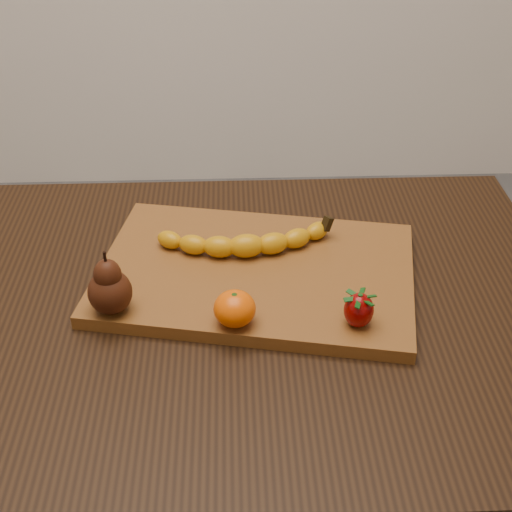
{
  "coord_description": "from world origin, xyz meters",
  "views": [
    {
      "loc": [
        0.02,
        -0.78,
        1.38
      ],
      "look_at": [
        0.05,
        0.05,
        0.8
      ],
      "focal_mm": 50.0,
      "sensor_mm": 36.0,
      "label": 1
    }
  ],
  "objects_px": {
    "table": "(222,353)",
    "mandarin": "(235,309)",
    "cutting_board": "(256,273)",
    "pear": "(109,282)"
  },
  "relations": [
    {
      "from": "cutting_board",
      "to": "pear",
      "type": "height_order",
      "value": "pear"
    },
    {
      "from": "cutting_board",
      "to": "mandarin",
      "type": "relative_size",
      "value": 8.18
    },
    {
      "from": "cutting_board",
      "to": "mandarin",
      "type": "height_order",
      "value": "mandarin"
    },
    {
      "from": "mandarin",
      "to": "cutting_board",
      "type": "bearing_deg",
      "value": 75.25
    },
    {
      "from": "table",
      "to": "pear",
      "type": "distance_m",
      "value": 0.22
    },
    {
      "from": "table",
      "to": "mandarin",
      "type": "distance_m",
      "value": 0.16
    },
    {
      "from": "mandarin",
      "to": "table",
      "type": "bearing_deg",
      "value": 105.67
    },
    {
      "from": "table",
      "to": "cutting_board",
      "type": "xyz_separation_m",
      "value": [
        0.05,
        0.05,
        0.11
      ]
    },
    {
      "from": "pear",
      "to": "table",
      "type": "bearing_deg",
      "value": 14.06
    },
    {
      "from": "table",
      "to": "pear",
      "type": "height_order",
      "value": "pear"
    }
  ]
}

